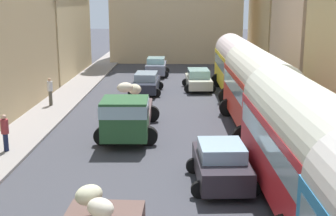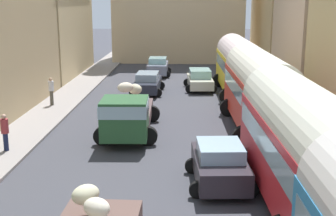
# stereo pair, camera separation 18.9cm
# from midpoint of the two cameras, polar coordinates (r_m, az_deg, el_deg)

# --- Properties ---
(ground_plane) EXTENTS (154.00, 154.00, 0.00)m
(ground_plane) POSITION_cam_midpoint_polar(r_m,az_deg,el_deg) (26.68, 0.05, -1.11)
(ground_plane) COLOR #3D3E45
(sidewalk_left) EXTENTS (2.50, 70.00, 0.14)m
(sidewalk_left) POSITION_cam_midpoint_polar(r_m,az_deg,el_deg) (27.83, -15.05, -0.81)
(sidewalk_left) COLOR gray
(sidewalk_left) RESTS_ON ground
(sidewalk_right) EXTENTS (2.50, 70.00, 0.14)m
(sidewalk_right) POSITION_cam_midpoint_polar(r_m,az_deg,el_deg) (27.42, 15.38, -1.04)
(sidewalk_right) COLOR #AEA2A2
(sidewalk_right) RESTS_ON ground
(building_left_3) EXTENTS (6.31, 12.26, 8.72)m
(building_left_3) POSITION_cam_midpoint_polar(r_m,az_deg,el_deg) (42.01, -15.26, 9.83)
(building_left_3) COLOR #CDB384
(building_left_3) RESTS_ON ground
(building_right_4) EXTENTS (6.49, 13.44, 11.93)m
(building_right_4) POSITION_cam_midpoint_polar(r_m,az_deg,el_deg) (50.41, 14.33, 12.26)
(building_right_4) COLOR tan
(building_right_4) RESTS_ON ground
(parked_bus_1) EXTENTS (3.57, 9.17, 4.11)m
(parked_bus_1) POSITION_cam_midpoint_polar(r_m,az_deg,el_deg) (15.46, 16.06, -3.82)
(parked_bus_1) COLOR red
(parked_bus_1) RESTS_ON ground
(parked_bus_2) EXTENTS (3.50, 9.28, 4.09)m
(parked_bus_2) POSITION_cam_midpoint_polar(r_m,az_deg,el_deg) (24.03, 10.91, 2.53)
(parked_bus_2) COLOR red
(parked_bus_2) RESTS_ON ground
(parked_bus_3) EXTENTS (3.41, 9.43, 3.98)m
(parked_bus_3) POSITION_cam_midpoint_polar(r_m,az_deg,el_deg) (32.84, 8.48, 5.42)
(parked_bus_3) COLOR yellow
(parked_bus_3) RESTS_ON ground
(cargo_truck_1) EXTENTS (3.11, 7.10, 2.30)m
(cargo_truck_1) POSITION_cam_midpoint_polar(r_m,az_deg,el_deg) (22.63, -5.22, -0.66)
(cargo_truck_1) COLOR #28552F
(cargo_truck_1) RESTS_ON ground
(car_0) EXTENTS (2.37, 4.42, 1.49)m
(car_0) POSITION_cam_midpoint_polar(r_m,az_deg,el_deg) (33.24, -2.86, 3.13)
(car_0) COLOR #232632
(car_0) RESTS_ON ground
(car_1) EXTENTS (2.30, 3.80, 1.62)m
(car_1) POSITION_cam_midpoint_polar(r_m,az_deg,el_deg) (40.69, -1.61, 5.13)
(car_1) COLOR slate
(car_1) RESTS_ON ground
(car_2) EXTENTS (2.55, 3.82, 1.58)m
(car_2) POSITION_cam_midpoint_polar(r_m,az_deg,el_deg) (17.08, 6.25, -6.88)
(car_2) COLOR #2D272E
(car_2) RESTS_ON ground
(car_3) EXTENTS (2.46, 4.24, 1.53)m
(car_3) POSITION_cam_midpoint_polar(r_m,az_deg,el_deg) (34.60, 3.62, 3.55)
(car_3) COLOR beige
(car_3) RESTS_ON ground
(pedestrian_1) EXTENTS (0.45, 0.45, 1.79)m
(pedestrian_1) POSITION_cam_midpoint_polar(r_m,az_deg,el_deg) (21.40, -19.74, -2.76)
(pedestrian_1) COLOR #191F3F
(pedestrian_1) RESTS_ON ground
(pedestrian_2) EXTENTS (0.38, 0.38, 1.89)m
(pedestrian_2) POSITION_cam_midpoint_polar(r_m,az_deg,el_deg) (29.68, -14.54, 2.11)
(pedestrian_2) COLOR #514C40
(pedestrian_2) RESTS_ON ground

